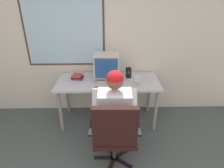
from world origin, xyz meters
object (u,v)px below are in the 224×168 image
object	(u,v)px
crt_monitor	(107,66)
wine_glass	(137,79)
person_seated	(114,112)
desk_speaker	(128,73)
desk	(108,85)
office_chair	(115,132)
book_stack	(77,77)

from	to	relation	value
crt_monitor	wine_glass	xyz separation A→B (m)	(0.44, -0.19, -0.14)
person_seated	desk_speaker	bearing A→B (deg)	73.39
person_seated	crt_monitor	bearing A→B (deg)	97.47
desk	office_chair	distance (m)	0.97
wine_glass	book_stack	xyz separation A→B (m)	(-0.91, 0.24, -0.06)
crt_monitor	book_stack	bearing A→B (deg)	174.06
office_chair	person_seated	distance (m)	0.28
wine_glass	desk	bearing A→B (deg)	159.40
crt_monitor	desk_speaker	xyz separation A→B (m)	(0.34, 0.09, -0.16)
crt_monitor	book_stack	world-z (taller)	crt_monitor
office_chair	desk_speaker	size ratio (longest dim) A/B	5.88
crt_monitor	wine_glass	bearing A→B (deg)	-22.84
crt_monitor	desk	bearing A→B (deg)	-57.29
desk	wine_glass	distance (m)	0.49
desk	person_seated	world-z (taller)	person_seated
office_chair	person_seated	xyz separation A→B (m)	(0.00, 0.26, 0.11)
desk	wine_glass	world-z (taller)	wine_glass
desk	book_stack	xyz separation A→B (m)	(-0.48, 0.07, 0.12)
office_chair	book_stack	xyz separation A→B (m)	(-0.56, 1.04, 0.23)
desk	office_chair	size ratio (longest dim) A/B	1.64
wine_glass	desk_speaker	bearing A→B (deg)	109.82
office_chair	wine_glass	bearing A→B (deg)	66.36
desk_speaker	book_stack	xyz separation A→B (m)	(-0.81, -0.04, -0.05)
wine_glass	book_stack	bearing A→B (deg)	165.48
desk	crt_monitor	bearing A→B (deg)	122.71
office_chair	desk_speaker	xyz separation A→B (m)	(0.25, 1.08, 0.28)
person_seated	wine_glass	xyz separation A→B (m)	(0.35, 0.55, 0.19)
desk	desk_speaker	xyz separation A→B (m)	(0.33, 0.12, 0.16)
office_chair	person_seated	size ratio (longest dim) A/B	0.77
wine_glass	desk_speaker	world-z (taller)	desk_speaker
office_chair	desk	bearing A→B (deg)	94.48
wine_glass	book_stack	world-z (taller)	wine_glass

